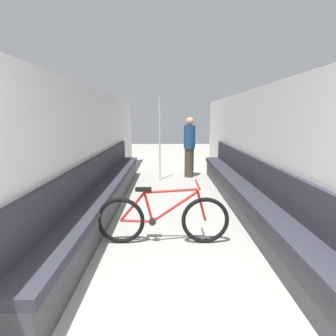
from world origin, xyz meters
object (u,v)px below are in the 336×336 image
object	(u,v)px
bicycle	(163,219)
passenger_standing	(189,147)
bench_seat_row_right	(244,192)
grab_pole_near	(160,141)
bench_seat_row_left	(105,192)

from	to	relation	value
bicycle	passenger_standing	size ratio (longest dim) A/B	1.06
bench_seat_row_right	passenger_standing	size ratio (longest dim) A/B	3.66
grab_pole_near	bicycle	bearing A→B (deg)	-87.96
bench_seat_row_left	bicycle	bearing A→B (deg)	-50.27
grab_pole_near	passenger_standing	distance (m)	0.87
bench_seat_row_right	grab_pole_near	world-z (taller)	grab_pole_near
bench_seat_row_right	passenger_standing	bearing A→B (deg)	105.85
bench_seat_row_right	grab_pole_near	xyz separation A→B (m)	(-1.51, 2.24, 0.69)
bench_seat_row_left	bench_seat_row_right	distance (m)	2.40
bench_seat_row_left	grab_pole_near	xyz separation A→B (m)	(0.89, 2.24, 0.69)
bench_seat_row_right	grab_pole_near	size ratio (longest dim) A/B	2.81
bench_seat_row_right	grab_pole_near	bearing A→B (deg)	123.99
passenger_standing	bicycle	bearing A→B (deg)	80.73
bench_seat_row_left	grab_pole_near	bearing A→B (deg)	68.33
bicycle	passenger_standing	distance (m)	3.88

